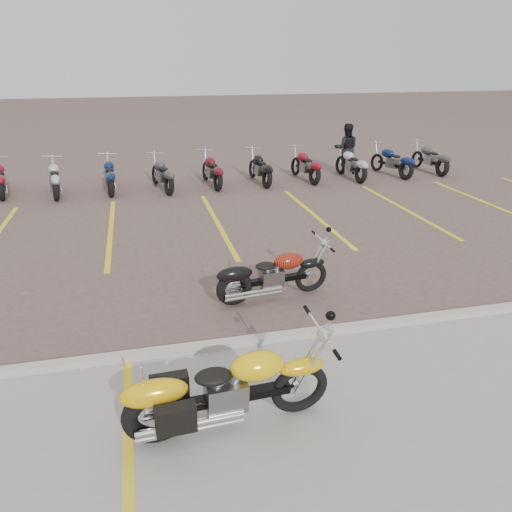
# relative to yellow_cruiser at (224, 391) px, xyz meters

# --- Properties ---
(ground) EXTENTS (100.00, 100.00, 0.00)m
(ground) POSITION_rel_yellow_cruiser_xyz_m (1.20, 3.68, -0.50)
(ground) COLOR brown
(ground) RESTS_ON ground
(concrete_apron) EXTENTS (60.00, 5.00, 0.01)m
(concrete_apron) POSITION_rel_yellow_cruiser_xyz_m (1.20, -0.82, -0.49)
(concrete_apron) COLOR #9E9B93
(concrete_apron) RESTS_ON ground
(curb) EXTENTS (60.00, 0.18, 0.12)m
(curb) POSITION_rel_yellow_cruiser_xyz_m (1.20, 1.68, -0.44)
(curb) COLOR #ADAAA3
(curb) RESTS_ON ground
(parking_stripes) EXTENTS (38.00, 5.50, 0.01)m
(parking_stripes) POSITION_rel_yellow_cruiser_xyz_m (1.20, 7.68, -0.49)
(parking_stripes) COLOR yellow
(parking_stripes) RESTS_ON ground
(apron_stripe) EXTENTS (0.12, 5.00, 0.00)m
(apron_stripe) POSITION_rel_yellow_cruiser_xyz_m (-1.10, -0.82, -0.48)
(apron_stripe) COLOR yellow
(apron_stripe) RESTS_ON concrete_apron
(yellow_cruiser) EXTENTS (2.43, 0.39, 1.00)m
(yellow_cruiser) POSITION_rel_yellow_cruiser_xyz_m (0.00, 0.00, 0.00)
(yellow_cruiser) COLOR black
(yellow_cruiser) RESTS_ON ground
(flame_cruiser) EXTENTS (2.09, 0.40, 0.86)m
(flame_cruiser) POSITION_rel_yellow_cruiser_xyz_m (1.39, 3.10, -0.07)
(flame_cruiser) COLOR black
(flame_cruiser) RESTS_ON ground
(person_b) EXTENTS (1.05, 0.92, 1.81)m
(person_b) POSITION_rel_yellow_cruiser_xyz_m (6.84, 12.54, 0.41)
(person_b) COLOR black
(person_b) RESTS_ON ground
(bg_bike_row) EXTENTS (17.46, 2.08, 1.10)m
(bg_bike_row) POSITION_rel_yellow_cruiser_xyz_m (1.66, 11.80, 0.05)
(bg_bike_row) COLOR black
(bg_bike_row) RESTS_ON ground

